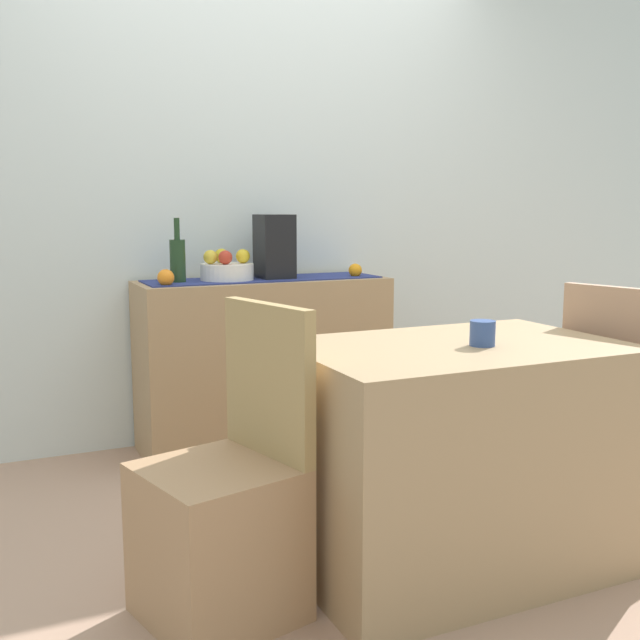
{
  "coord_description": "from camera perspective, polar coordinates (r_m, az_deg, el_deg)",
  "views": [
    {
      "loc": [
        -1.3,
        -2.47,
        1.17
      ],
      "look_at": [
        -0.0,
        0.36,
        0.7
      ],
      "focal_mm": 41.85,
      "sensor_mm": 36.0,
      "label": 1
    }
  ],
  "objects": [
    {
      "name": "room_wall_rear",
      "position": [
        3.88,
        -5.16,
        11.2
      ],
      "size": [
        6.4,
        0.06,
        2.7
      ],
      "primitive_type": "cube",
      "color": "silver",
      "rests_on": "ground"
    },
    {
      "name": "coffee_maker",
      "position": [
        3.64,
        -3.51,
        5.6
      ],
      "size": [
        0.16,
        0.18,
        0.31
      ],
      "primitive_type": "cube",
      "color": "black",
      "rests_on": "sideboard_console"
    },
    {
      "name": "fruit_bowl",
      "position": [
        3.57,
        -7.12,
        3.68
      ],
      "size": [
        0.25,
        0.25,
        0.08
      ],
      "primitive_type": "cylinder",
      "color": "white",
      "rests_on": "table_runner"
    },
    {
      "name": "wine_bottle",
      "position": [
        3.5,
        -10.83,
        4.57
      ],
      "size": [
        0.07,
        0.07,
        0.3
      ],
      "color": "#203B1F",
      "rests_on": "sideboard_console"
    },
    {
      "name": "apple_left",
      "position": [
        3.51,
        -7.25,
        4.77
      ],
      "size": [
        0.07,
        0.07,
        0.07
      ],
      "primitive_type": "sphere",
      "color": "#B93422",
      "rests_on": "fruit_bowl"
    },
    {
      "name": "dining_table",
      "position": [
        2.52,
        10.26,
        -10.11
      ],
      "size": [
        1.05,
        0.7,
        0.74
      ],
      "primitive_type": "cube",
      "color": "tan",
      "rests_on": "ground"
    },
    {
      "name": "chair_by_corner",
      "position": [
        3.05,
        22.71,
        -9.36
      ],
      "size": [
        0.49,
        0.49,
        0.9
      ],
      "color": "tan",
      "rests_on": "ground"
    },
    {
      "name": "ground_plane",
      "position": [
        3.03,
        2.92,
        -14.37
      ],
      "size": [
        6.4,
        6.4,
        0.02
      ],
      "primitive_type": "cube",
      "color": "tan",
      "rests_on": "ground"
    },
    {
      "name": "orange_loose_end",
      "position": [
        3.75,
        2.71,
        3.82
      ],
      "size": [
        0.07,
        0.07,
        0.07
      ],
      "primitive_type": "sphere",
      "color": "orange",
      "rests_on": "sideboard_console"
    },
    {
      "name": "orange_loose_near_bowl",
      "position": [
        3.39,
        -11.71,
        3.19
      ],
      "size": [
        0.08,
        0.08,
        0.08
      ],
      "primitive_type": "sphere",
      "color": "orange",
      "rests_on": "sideboard_console"
    },
    {
      "name": "coffee_cup",
      "position": [
        2.4,
        12.32,
        -0.99
      ],
      "size": [
        0.08,
        0.08,
        0.08
      ],
      "primitive_type": "cylinder",
      "color": "#334E8F",
      "rests_on": "dining_table"
    },
    {
      "name": "apple_front",
      "position": [
        3.58,
        -5.92,
        4.88
      ],
      "size": [
        0.07,
        0.07,
        0.07
      ],
      "primitive_type": "sphere",
      "color": "gold",
      "rests_on": "fruit_bowl"
    },
    {
      "name": "apple_center",
      "position": [
        3.61,
        -7.54,
        4.89
      ],
      "size": [
        0.07,
        0.07,
        0.07
      ],
      "primitive_type": "sphere",
      "color": "gold",
      "rests_on": "fruit_bowl"
    },
    {
      "name": "apple_upper",
      "position": [
        3.54,
        -8.38,
        4.78
      ],
      "size": [
        0.07,
        0.07,
        0.07
      ],
      "primitive_type": "sphere",
      "color": "gold",
      "rests_on": "fruit_bowl"
    },
    {
      "name": "sideboard_console",
      "position": [
        3.69,
        -4.27,
        -3.28
      ],
      "size": [
        1.22,
        0.42,
        0.83
      ],
      "primitive_type": "cube",
      "color": "tan",
      "rests_on": "ground"
    },
    {
      "name": "table_runner",
      "position": [
        3.63,
        -4.35,
        3.15
      ],
      "size": [
        1.14,
        0.32,
        0.01
      ],
      "primitive_type": "cube",
      "color": "navy",
      "rests_on": "sideboard_console"
    },
    {
      "name": "chair_near_window",
      "position": [
        2.23,
        -7.43,
        -15.42
      ],
      "size": [
        0.49,
        0.49,
        0.9
      ],
      "color": "tan",
      "rests_on": "ground"
    }
  ]
}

